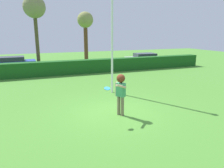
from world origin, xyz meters
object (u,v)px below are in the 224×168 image
parked_car_blue (12,63)px  frisbee (107,88)px  willow_tree (85,23)px  parked_car_silver (145,58)px  person (121,89)px  oak_tree (34,9)px  lamppost (112,25)px

parked_car_blue → frisbee: bearing=-74.0°
parked_car_blue → willow_tree: willow_tree is taller
parked_car_blue → parked_car_silver: same height
parked_car_blue → willow_tree: 8.68m
person → oak_tree: 15.98m
person → frisbee: person is taller
frisbee → parked_car_blue: frisbee is taller
oak_tree → willow_tree: (5.21, 0.69, -1.22)m
lamppost → person: bearing=-105.8°
person → lamppost: (0.97, 3.45, 2.72)m
parked_car_silver → oak_tree: bearing=166.3°
lamppost → oak_tree: bearing=106.7°
person → parked_car_blue: size_ratio=0.42×
person → willow_tree: size_ratio=0.32×
lamppost → parked_car_blue: lamppost is taller
parked_car_silver → lamppost: bearing=-129.4°
frisbee → willow_tree: willow_tree is taller
person → frisbee: (-0.78, -0.49, 0.22)m
oak_tree → willow_tree: 5.39m
person → parked_car_silver: size_ratio=0.41×
parked_car_silver → willow_tree: size_ratio=0.77×
willow_tree → parked_car_silver: bearing=-30.4°
frisbee → lamppost: bearing=66.0°
oak_tree → frisbee: bearing=-83.6°
person → frisbee: size_ratio=7.82×
frisbee → willow_tree: bearing=78.0°
lamppost → parked_car_silver: lamppost is taller
frisbee → oak_tree: oak_tree is taller
person → oak_tree: oak_tree is taller
lamppost → willow_tree: (1.71, 12.37, 0.56)m
parked_car_blue → person: bearing=-70.7°
lamppost → parked_car_blue: bearing=119.0°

